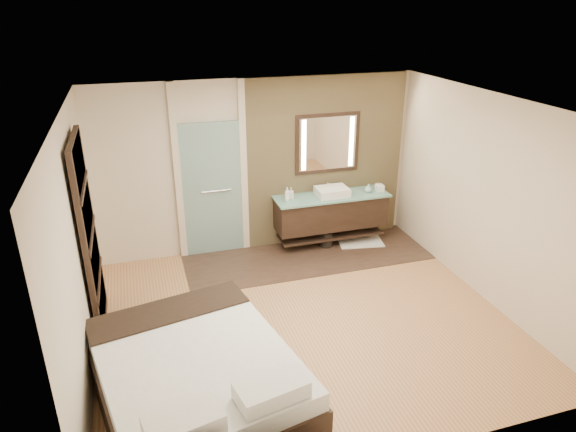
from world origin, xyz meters
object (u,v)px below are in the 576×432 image
object	(u,v)px
vanity	(331,212)
waste_bin	(326,239)
mirror_unit	(328,143)
bed	(197,382)

from	to	relation	value
vanity	waste_bin	distance (m)	0.46
mirror_unit	waste_bin	bearing A→B (deg)	-107.08
mirror_unit	bed	world-z (taller)	mirror_unit
bed	waste_bin	distance (m)	3.92
vanity	mirror_unit	world-z (taller)	mirror_unit
bed	waste_bin	world-z (taller)	bed
vanity	bed	bearing A→B (deg)	-130.15
mirror_unit	bed	size ratio (longest dim) A/B	0.43
vanity	bed	distance (m)	4.03
vanity	mirror_unit	size ratio (longest dim) A/B	1.75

